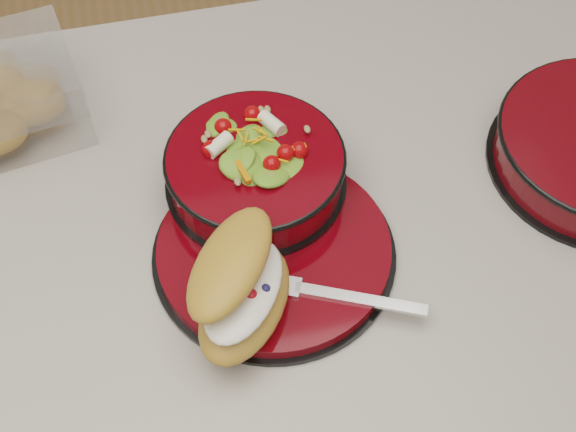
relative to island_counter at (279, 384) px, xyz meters
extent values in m
cube|color=white|center=(0.00, 0.00, -0.02)|extent=(1.16, 0.66, 0.86)
cube|color=#ABA69D|center=(0.00, 0.00, 0.43)|extent=(1.24, 0.74, 0.04)
cylinder|color=black|center=(-0.01, -0.05, 0.45)|extent=(0.26, 0.26, 0.01)
cylinder|color=#5D0308|center=(-0.01, -0.05, 0.46)|extent=(0.25, 0.25, 0.01)
torus|color=black|center=(0.00, -0.06, 0.46)|extent=(0.14, 0.14, 0.01)
cylinder|color=black|center=(-0.01, 0.04, 0.47)|extent=(0.20, 0.20, 0.01)
cylinder|color=#5D0308|center=(-0.01, 0.04, 0.49)|extent=(0.19, 0.19, 0.04)
torus|color=black|center=(-0.01, 0.04, 0.51)|extent=(0.20, 0.20, 0.01)
ellipsoid|color=#497520|center=(-0.01, 0.04, 0.50)|extent=(0.16, 0.16, 0.07)
sphere|color=#C40807|center=(0.03, 0.04, 0.54)|extent=(0.02, 0.02, 0.02)
sphere|color=#C40807|center=(0.01, 0.07, 0.54)|extent=(0.02, 0.02, 0.02)
sphere|color=#C40807|center=(-0.03, 0.07, 0.54)|extent=(0.02, 0.02, 0.02)
sphere|color=#C40807|center=(-0.05, 0.04, 0.54)|extent=(0.02, 0.02, 0.02)
sphere|color=#C40807|center=(-0.03, 0.00, 0.54)|extent=(0.02, 0.02, 0.02)
sphere|color=#C40807|center=(0.01, 0.00, 0.54)|extent=(0.02, 0.02, 0.02)
cylinder|color=silver|center=(0.01, 0.07, 0.54)|extent=(0.03, 0.03, 0.02)
cylinder|color=silver|center=(-0.05, 0.06, 0.54)|extent=(0.03, 0.03, 0.02)
cube|color=orange|center=(-0.03, 0.01, 0.54)|extent=(0.03, 0.03, 0.01)
cube|color=orange|center=(0.03, 0.03, 0.54)|extent=(0.03, 0.02, 0.01)
ellipsoid|color=#BD853A|center=(-0.06, -0.12, 0.49)|extent=(0.14, 0.16, 0.04)
ellipsoid|color=white|center=(-0.06, -0.12, 0.51)|extent=(0.12, 0.14, 0.02)
ellipsoid|color=#BD853A|center=(-0.06, -0.10, 0.53)|extent=(0.13, 0.15, 0.03)
sphere|color=red|center=(-0.08, -0.12, 0.52)|extent=(0.02, 0.02, 0.02)
sphere|color=red|center=(-0.05, -0.13, 0.52)|extent=(0.02, 0.02, 0.02)
sphere|color=#191947|center=(-0.06, -0.11, 0.52)|extent=(0.01, 0.01, 0.01)
sphere|color=#191947|center=(-0.04, -0.12, 0.52)|extent=(0.01, 0.01, 0.01)
sphere|color=#191947|center=(-0.06, -0.12, 0.52)|extent=(0.01, 0.01, 0.01)
sphere|color=#191947|center=(-0.04, -0.13, 0.52)|extent=(0.01, 0.01, 0.01)
sphere|color=#191947|center=(-0.07, -0.13, 0.52)|extent=(0.01, 0.01, 0.01)
sphere|color=#191947|center=(-0.04, -0.11, 0.52)|extent=(0.01, 0.01, 0.01)
cube|color=silver|center=(0.06, -0.13, 0.47)|extent=(0.13, 0.07, 0.00)
cube|color=silver|center=(-0.01, -0.10, 0.47)|extent=(0.05, 0.04, 0.00)
ellipsoid|color=#BD853A|center=(-0.25, 0.21, 0.47)|extent=(0.08, 0.07, 0.04)
camera|label=1|loc=(-0.10, -0.51, 1.18)|focal=50.00mm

